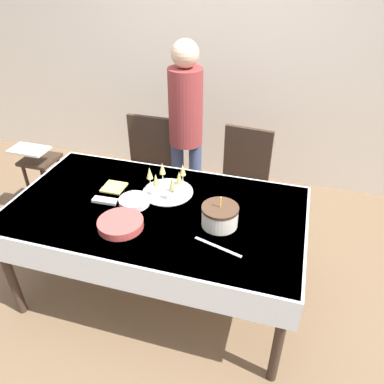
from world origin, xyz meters
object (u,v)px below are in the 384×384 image
object	(u,v)px
dining_chair_far_left	(147,167)
plate_stack_dessert	(134,201)
dining_chair_far_right	(242,181)
birthday_cake	(220,216)
champagne_tray	(167,183)
person_standing	(186,121)
high_chair	(40,167)
gift_bag	(18,227)
plate_stack_main	(121,224)

from	to	relation	value
dining_chair_far_left	plate_stack_dessert	bearing A→B (deg)	-72.04
dining_chair_far_left	dining_chair_far_right	xyz separation A→B (m)	(0.86, -0.00, 0.00)
birthday_cake	champagne_tray	xyz separation A→B (m)	(-0.42, 0.25, 0.01)
plate_stack_dessert	person_standing	size ratio (longest dim) A/B	0.12
dining_chair_far_right	birthday_cake	xyz separation A→B (m)	(0.00, -0.91, 0.30)
dining_chair_far_left	champagne_tray	xyz separation A→B (m)	(0.44, -0.66, 0.31)
champagne_tray	plate_stack_dessert	bearing A→B (deg)	-130.19
dining_chair_far_left	high_chair	world-z (taller)	dining_chair_far_left
birthday_cake	high_chair	distance (m)	2.03
dining_chair_far_left	person_standing	xyz separation A→B (m)	(0.34, 0.08, 0.44)
dining_chair_far_left	high_chair	distance (m)	1.02
birthday_cake	plate_stack_dessert	bearing A→B (deg)	174.41
plate_stack_dessert	gift_bag	bearing A→B (deg)	171.53
person_standing	gift_bag	distance (m)	1.72
plate_stack_dessert	champagne_tray	bearing A→B (deg)	49.81
dining_chair_far_left	champagne_tray	bearing A→B (deg)	-56.37
champagne_tray	gift_bag	distance (m)	1.56
plate_stack_dessert	gift_bag	world-z (taller)	plate_stack_dessert
plate_stack_main	high_chair	xyz separation A→B (m)	(-1.29, 0.92, -0.32)
champagne_tray	dining_chair_far_left	bearing A→B (deg)	123.63
champagne_tray	gift_bag	bearing A→B (deg)	-179.64
high_chair	gift_bag	world-z (taller)	high_chair
plate_stack_main	plate_stack_dessert	xyz separation A→B (m)	(-0.02, 0.25, -0.00)
plate_stack_dessert	person_standing	world-z (taller)	person_standing
plate_stack_main	high_chair	bearing A→B (deg)	144.61
birthday_cake	gift_bag	size ratio (longest dim) A/B	0.72
birthday_cake	person_standing	world-z (taller)	person_standing
plate_stack_dessert	high_chair	size ratio (longest dim) A/B	0.28
high_chair	dining_chair_far_left	bearing A→B (deg)	10.50
birthday_cake	plate_stack_dessert	size ratio (longest dim) A/B	1.12
dining_chair_far_right	gift_bag	bearing A→B (deg)	-159.80
plate_stack_main	plate_stack_dessert	world-z (taller)	plate_stack_main
dining_chair_far_left	plate_stack_main	world-z (taller)	dining_chair_far_left
dining_chair_far_left	champagne_tray	world-z (taller)	dining_chair_far_left
high_chair	plate_stack_dessert	bearing A→B (deg)	-27.70
dining_chair_far_right	birthday_cake	size ratio (longest dim) A/B	4.36
high_chair	gift_bag	bearing A→B (deg)	-85.53
champagne_tray	plate_stack_main	size ratio (longest dim) A/B	1.26
plate_stack_main	high_chair	size ratio (longest dim) A/B	0.39
plate_stack_dessert	gift_bag	size ratio (longest dim) A/B	0.64
champagne_tray	person_standing	world-z (taller)	person_standing
plate_stack_dessert	dining_chair_far_left	bearing A→B (deg)	107.96
plate_stack_main	gift_bag	bearing A→B (deg)	160.94
dining_chair_far_left	high_chair	xyz separation A→B (m)	(-1.00, -0.18, -0.06)
birthday_cake	high_chair	bearing A→B (deg)	158.68
champagne_tray	person_standing	xyz separation A→B (m)	(-0.10, 0.74, 0.13)
high_chair	person_standing	bearing A→B (deg)	11.28
dining_chair_far_left	plate_stack_main	size ratio (longest dim) A/B	3.53
birthday_cake	person_standing	distance (m)	1.13
plate_stack_main	person_standing	xyz separation A→B (m)	(0.05, 1.18, 0.19)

